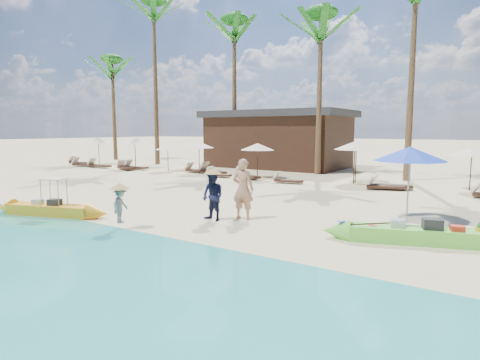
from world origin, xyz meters
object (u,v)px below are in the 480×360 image
Objects in this scene: tourist at (243,189)px; blue_umbrella at (410,154)px; green_canoe at (414,235)px; yellow_canoe at (50,210)px.

tourist is 0.83× the size of blue_umbrella.
blue_umbrella is (-0.66, 2.43, 1.91)m from green_canoe.
green_canoe is 3.16m from blue_umbrella.
blue_umbrella is (4.50, 2.51, 1.15)m from tourist.
tourist is (5.68, 3.16, 0.77)m from yellow_canoe.
green_canoe is at bearing 169.76° from tourist.
yellow_canoe is 11.80m from blue_umbrella.
green_canoe is 2.11× the size of blue_umbrella.
yellow_canoe is at bearing -150.86° from blue_umbrella.
tourist reaches higher than yellow_canoe.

